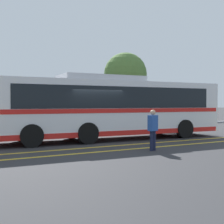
% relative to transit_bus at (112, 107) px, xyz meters
% --- Properties ---
extents(ground_plane, '(220.00, 220.00, 0.00)m').
position_rel_transit_bus_xyz_m(ground_plane, '(-1.36, -0.22, -1.70)').
color(ground_plane, '#2D2D30').
extents(lane_strip_0, '(32.14, 0.20, 0.01)m').
position_rel_transit_bus_xyz_m(lane_strip_0, '(0.01, -2.20, -1.70)').
color(lane_strip_0, gold).
rests_on(lane_strip_0, ground_plane).
extents(lane_strip_1, '(32.14, 0.20, 0.01)m').
position_rel_transit_bus_xyz_m(lane_strip_1, '(0.01, -3.40, -1.70)').
color(lane_strip_1, gold).
rests_on(lane_strip_1, ground_plane).
extents(curb_strip, '(40.14, 0.36, 0.15)m').
position_rel_transit_bus_xyz_m(curb_strip, '(0.01, 7.08, -1.63)').
color(curb_strip, '#99999E').
rests_on(curb_strip, ground_plane).
extents(transit_bus, '(12.56, 3.16, 3.27)m').
position_rel_transit_bus_xyz_m(transit_bus, '(0.00, 0.00, 0.00)').
color(transit_bus, silver).
rests_on(transit_bus, ground_plane).
extents(pedestrian_1, '(0.47, 0.35, 1.62)m').
position_rel_transit_bus_xyz_m(pedestrian_1, '(-0.46, -4.15, -0.79)').
color(pedestrian_1, '#191E38').
rests_on(pedestrian_1, ground_plane).
extents(tree_0, '(3.79, 3.79, 6.35)m').
position_rel_transit_bus_xyz_m(tree_0, '(6.63, 9.41, 2.74)').
color(tree_0, '#513823').
rests_on(tree_0, ground_plane).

